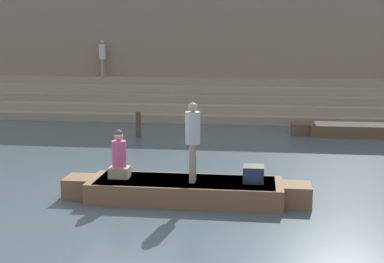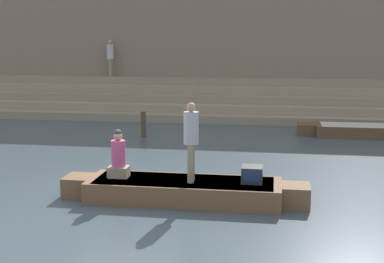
% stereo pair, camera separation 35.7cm
% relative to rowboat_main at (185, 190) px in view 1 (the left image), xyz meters
% --- Properties ---
extents(ground_plane, '(120.00, 120.00, 0.00)m').
position_rel_rowboat_main_xyz_m(ground_plane, '(-1.67, 0.63, -0.25)').
color(ground_plane, '#3D4C56').
extents(ghat_steps, '(36.00, 3.45, 1.68)m').
position_rel_rowboat_main_xyz_m(ghat_steps, '(-1.67, 12.59, 0.37)').
color(ghat_steps, gray).
rests_on(ghat_steps, ground).
extents(back_wall, '(34.20, 1.28, 6.93)m').
position_rel_rowboat_main_xyz_m(back_wall, '(-1.67, 14.45, 3.19)').
color(back_wall, '#7F6B5B').
rests_on(back_wall, ground).
extents(rowboat_main, '(5.56, 1.45, 0.47)m').
position_rel_rowboat_main_xyz_m(rowboat_main, '(0.00, 0.00, 0.00)').
color(rowboat_main, brown).
rests_on(rowboat_main, ground).
extents(person_standing, '(0.33, 0.33, 1.77)m').
position_rel_rowboat_main_xyz_m(person_standing, '(0.18, -0.07, 1.25)').
color(person_standing, gray).
rests_on(person_standing, rowboat_main).
extents(person_rowing, '(0.46, 0.36, 1.11)m').
position_rel_rowboat_main_xyz_m(person_rowing, '(-1.52, 0.05, 0.67)').
color(person_rowing, gray).
rests_on(person_rowing, rowboat_main).
extents(tv_set, '(0.46, 0.49, 0.36)m').
position_rel_rowboat_main_xyz_m(tv_set, '(1.52, 0.08, 0.40)').
color(tv_set, '#2D2D2D').
rests_on(tv_set, rowboat_main).
extents(moored_boat_shore, '(6.17, 1.29, 0.42)m').
position_rel_rowboat_main_xyz_m(moored_boat_shore, '(5.91, 8.63, -0.03)').
color(moored_boat_shore, brown).
rests_on(moored_boat_shore, ground).
extents(mooring_post, '(0.19, 0.19, 0.93)m').
position_rel_rowboat_main_xyz_m(mooring_post, '(-2.73, 7.24, 0.22)').
color(mooring_post, '#473828').
rests_on(mooring_post, ground).
extents(person_on_steps, '(0.33, 0.33, 1.75)m').
position_rel_rowboat_main_xyz_m(person_on_steps, '(-5.88, 13.51, 2.45)').
color(person_on_steps, gray).
rests_on(person_on_steps, ghat_steps).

